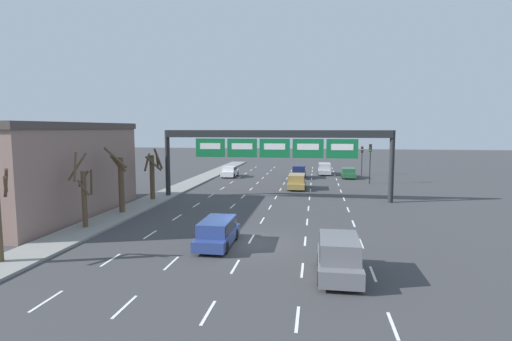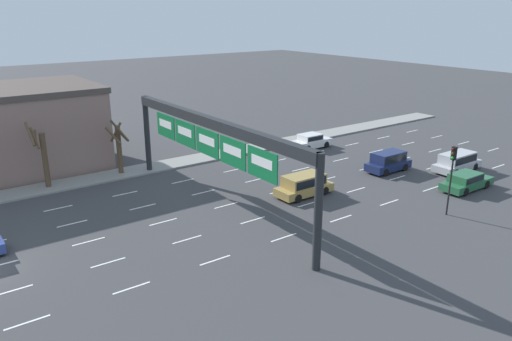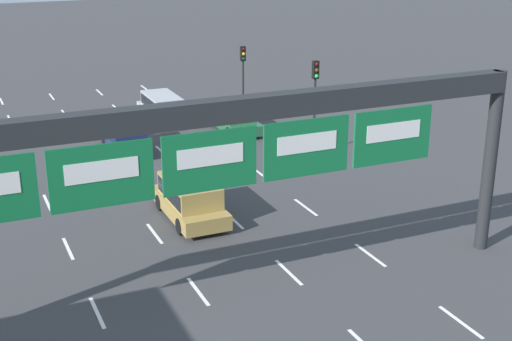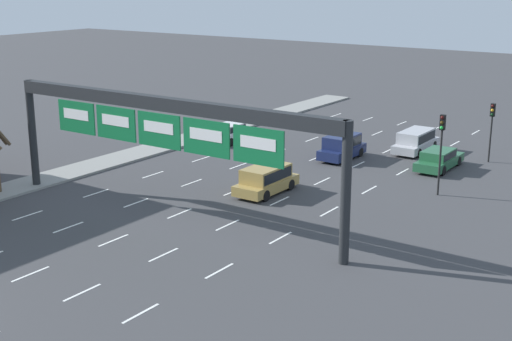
% 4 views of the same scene
% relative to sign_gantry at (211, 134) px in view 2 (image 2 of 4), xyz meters
% --- Properties ---
extents(lane_dashes, '(13.32, 67.00, 0.01)m').
position_rel_sign_gantry_xyz_m(lane_dashes, '(0.00, -1.37, -5.45)').
color(lane_dashes, white).
rests_on(lane_dashes, ground_plane).
extents(sign_gantry, '(21.87, 0.70, 6.62)m').
position_rel_sign_gantry_xyz_m(sign_gantry, '(0.00, 0.00, 0.00)').
color(sign_gantry, '#232628').
rests_on(sign_gantry, ground_plane).
extents(building_near, '(10.49, 15.69, 7.24)m').
position_rel_sign_gantry_xyz_m(building_near, '(-18.24, -9.76, -1.82)').
color(building_near, gray).
rests_on(building_near, ground_plane).
extents(car_green, '(1.85, 4.83, 1.36)m').
position_rel_sign_gantry_xyz_m(car_green, '(8.27, 18.18, -4.72)').
color(car_green, '#235B38').
rests_on(car_green, ground_plane).
extents(suv_navy, '(1.80, 4.27, 1.74)m').
position_rel_sign_gantry_xyz_m(suv_navy, '(1.59, 16.92, -4.49)').
color(suv_navy, '#19234C').
rests_on(suv_navy, ground_plane).
extents(car_white, '(1.83, 4.17, 1.49)m').
position_rel_sign_gantry_xyz_m(car_white, '(-8.04, 16.61, -4.66)').
color(car_white, silver).
rests_on(car_white, ground_plane).
extents(suv_silver, '(1.87, 4.89, 1.64)m').
position_rel_sign_gantry_xyz_m(suv_silver, '(5.12, 21.83, -4.53)').
color(suv_silver, '#B7B7BC').
rests_on(suv_silver, ground_plane).
extents(suv_gold, '(1.93, 4.55, 1.66)m').
position_rel_sign_gantry_xyz_m(suv_gold, '(1.77, 7.01, -4.53)').
color(suv_gold, '#A88947').
rests_on(suv_gold, ground_plane).
extents(traffic_light_near_gantry, '(0.30, 0.35, 4.86)m').
position_rel_sign_gantry_xyz_m(traffic_light_near_gantry, '(10.40, 12.50, -1.99)').
color(traffic_light_near_gantry, black).
rests_on(traffic_light_near_gantry, ground_plane).
extents(tree_bare_second, '(1.83, 1.20, 5.22)m').
position_rel_sign_gantry_xyz_m(tree_bare_second, '(-11.36, -8.39, -2.72)').
color(tree_bare_second, brown).
rests_on(tree_bare_second, sidewalk_left).
extents(tree_bare_furthest, '(1.66, 1.82, 4.82)m').
position_rel_sign_gantry_xyz_m(tree_bare_furthest, '(-11.27, -2.31, -2.83)').
color(tree_bare_furthest, brown).
rests_on(tree_bare_furthest, sidewalk_left).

